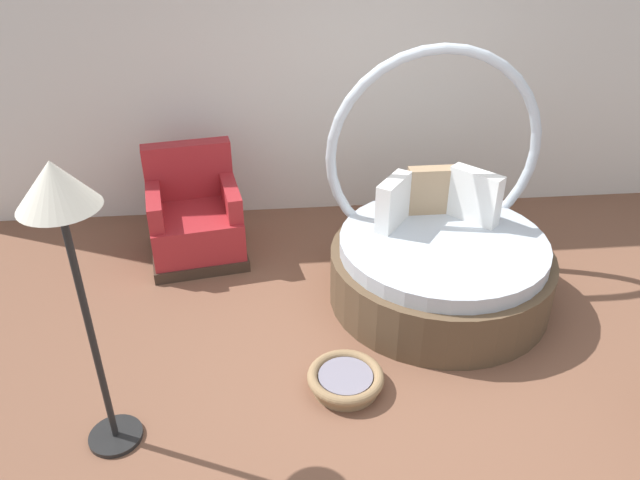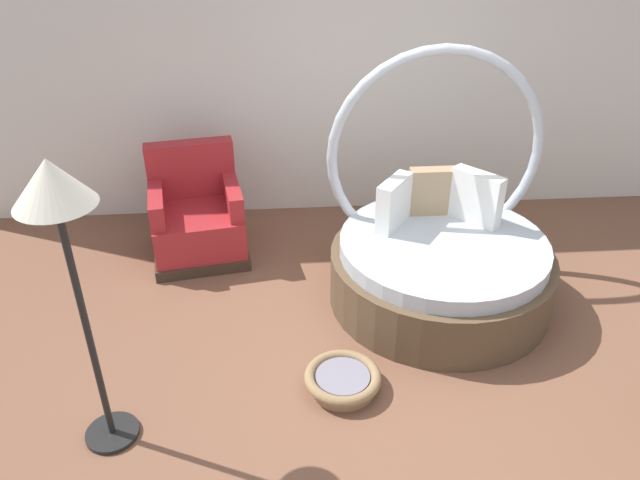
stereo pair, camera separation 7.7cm
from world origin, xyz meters
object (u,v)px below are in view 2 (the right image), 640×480
Objects in this scene: round_daybed at (440,254)px; pet_basket at (343,380)px; red_armchair at (197,218)px; floor_lamp at (58,214)px.

pet_basket is at bearing -130.60° from round_daybed.
round_daybed reaches higher than red_armchair.
floor_lamp reaches higher than pet_basket.
pet_basket is at bearing 11.33° from floor_lamp.
floor_lamp is (-2.30, -1.30, 1.15)m from round_daybed.
round_daybed reaches higher than pet_basket.
red_armchair is 0.52× the size of floor_lamp.
round_daybed is at bearing 29.40° from floor_lamp.
pet_basket is (-0.87, -1.01, -0.31)m from round_daybed.
pet_basket is 0.28× the size of floor_lamp.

